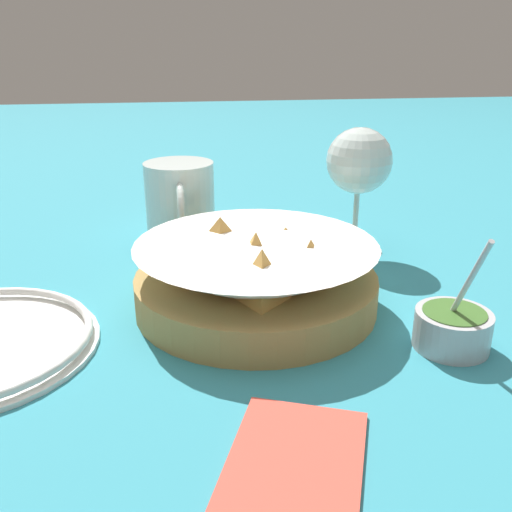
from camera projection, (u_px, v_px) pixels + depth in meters
ground_plane at (282, 308)px, 0.59m from camera, size 4.00×4.00×0.00m
food_basket at (257, 278)px, 0.59m from camera, size 0.25×0.25×0.09m
sauce_cup at (453, 327)px, 0.51m from camera, size 0.08×0.07×0.12m
wine_glass at (359, 165)px, 0.71m from camera, size 0.08×0.08×0.16m
beer_mug at (180, 206)px, 0.77m from camera, size 0.13×0.09×0.11m
napkin at (292, 473)px, 0.36m from camera, size 0.17×0.14×0.01m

